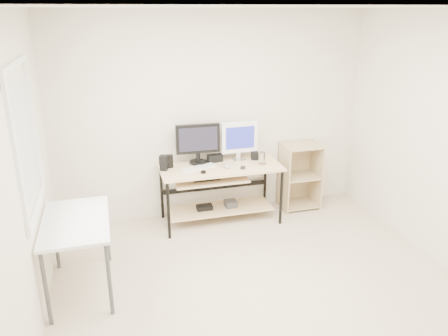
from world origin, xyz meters
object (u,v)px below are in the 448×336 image
Objects in this scene: desk at (218,182)px; white_imac at (240,138)px; black_monitor at (198,141)px; audio_controller at (169,161)px; shelf_unit at (299,175)px; side_table at (76,228)px.

white_imac is (0.32, 0.15, 0.50)m from desk.
black_monitor reaches higher than audio_controller.
white_imac reaches higher than shelf_unit.
black_monitor is at bearing 139.84° from desk.
black_monitor is (-1.39, 0.02, 0.59)m from shelf_unit.
white_imac is at bearing 31.60° from side_table.
desk is 0.62m from white_imac.
desk is at bearing -16.23° from audio_controller.
shelf_unit reaches higher than side_table.
audio_controller is (-0.38, -0.07, -0.21)m from black_monitor.
shelf_unit is 1.04m from white_imac.
audio_controller is (-1.77, -0.05, 0.38)m from shelf_unit.
black_monitor reaches higher than white_imac.
black_monitor is (1.44, 1.24, 0.37)m from side_table.
desk is 9.03× the size of audio_controller.
black_monitor is 0.43m from audio_controller.
side_table is at bearing -156.67° from shelf_unit.
side_table is 1.11× the size of shelf_unit.
black_monitor reaches higher than shelf_unit.
shelf_unit reaches higher than desk.
audio_controller is (1.06, 1.17, 0.16)m from side_table.
shelf_unit is at bearing 7.77° from desk.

